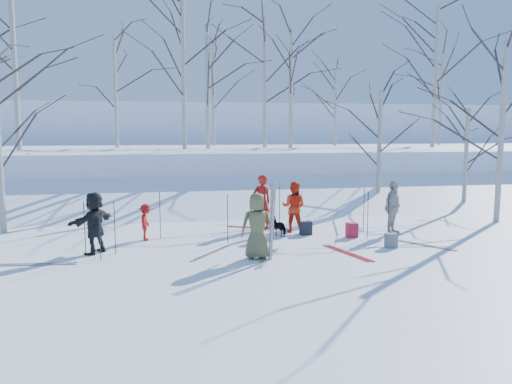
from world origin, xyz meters
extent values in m
plane|color=white|center=(0.00, 0.00, 0.00)|extent=(120.00, 120.00, 0.00)
cube|color=white|center=(0.00, 7.00, 0.15)|extent=(70.00, 9.49, 4.12)
cube|color=white|center=(0.00, 17.00, 1.00)|extent=(70.00, 18.00, 2.20)
cube|color=white|center=(0.00, 38.00, 2.00)|extent=(90.00, 30.00, 6.00)
imported|color=brown|center=(-0.43, -1.00, 0.80)|extent=(0.82, 0.58, 1.60)
imported|color=#AC1610|center=(0.36, 2.47, 0.85)|extent=(0.71, 0.57, 1.71)
imported|color=red|center=(1.24, 1.93, 0.77)|extent=(0.93, 0.86, 1.53)
imported|color=#AC1610|center=(-3.12, 1.55, 0.52)|extent=(0.43, 0.69, 1.03)
imported|color=beige|center=(4.01, 1.04, 0.80)|extent=(0.96, 0.90, 1.59)
imported|color=black|center=(-4.33, 0.25, 0.78)|extent=(1.20, 1.44, 1.55)
imported|color=black|center=(0.69, 1.46, 0.27)|extent=(0.59, 0.70, 0.55)
cube|color=silver|center=(-0.13, -1.20, 0.95)|extent=(0.09, 0.16, 1.90)
cube|color=silver|center=(-0.11, -1.27, 0.95)|extent=(0.13, 0.23, 1.89)
cylinder|color=black|center=(-4.54, 0.07, 0.67)|extent=(0.02, 0.02, 1.34)
cylinder|color=black|center=(-0.92, 0.76, 0.67)|extent=(0.02, 0.02, 1.34)
cylinder|color=black|center=(-2.73, 1.71, 0.67)|extent=(0.02, 0.02, 1.34)
cylinder|color=black|center=(-4.11, -0.50, 0.67)|extent=(0.02, 0.02, 1.34)
cylinder|color=black|center=(3.50, 0.22, 0.67)|extent=(0.02, 0.02, 1.34)
cylinder|color=black|center=(3.32, 1.54, 0.67)|extent=(0.02, 0.02, 1.34)
cylinder|color=black|center=(-3.83, 0.08, 0.67)|extent=(0.02, 0.02, 1.34)
cylinder|color=black|center=(3.06, 0.61, 0.67)|extent=(0.02, 0.02, 1.34)
cylinder|color=black|center=(0.92, 2.45, 0.67)|extent=(0.02, 0.02, 1.34)
cylinder|color=black|center=(0.43, 2.34, 0.67)|extent=(0.02, 0.02, 1.34)
cube|color=#B11B2F|center=(2.69, 0.86, 0.21)|extent=(0.32, 0.22, 0.42)
cube|color=#5B5E63|center=(3.25, -0.52, 0.19)|extent=(0.30, 0.20, 0.38)
cube|color=black|center=(1.49, 1.46, 0.20)|extent=(0.34, 0.24, 0.40)
camera|label=1|loc=(-2.55, -12.52, 3.08)|focal=35.00mm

